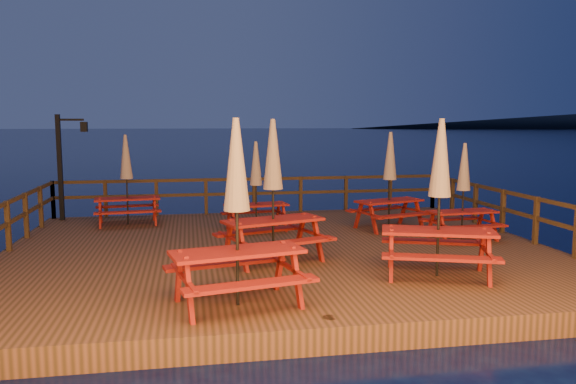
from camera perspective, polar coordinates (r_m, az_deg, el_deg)
name	(u,v)px	position (r m, az deg, el deg)	size (l,w,h in m)	color
ground	(279,265)	(12.72, -0.91, -7.40)	(500.00, 500.00, 0.00)	black
deck	(279,256)	(12.67, -0.91, -6.52)	(12.00, 10.00, 0.40)	#422C15
deck_piles	(279,278)	(12.80, -0.91, -8.70)	(11.44, 9.44, 1.40)	#321C0F
railing	(268,202)	(14.21, -2.06, -1.06)	(11.80, 9.75, 1.10)	#321C0F
lamp_post	(65,157)	(17.09, -21.68, 3.30)	(0.85, 0.18, 3.00)	black
picnic_table_0	(256,185)	(14.39, -3.26, 0.76)	(1.78, 1.54, 2.30)	maroon
picnic_table_1	(273,188)	(11.18, -1.53, 0.39)	(2.41, 2.18, 2.85)	maroon
picnic_table_2	(237,210)	(8.48, -5.21, -1.79)	(2.30, 2.03, 2.86)	maroon
picnic_table_3	(390,179)	(14.84, 10.29, 1.32)	(2.12, 1.91, 2.53)	maroon
picnic_table_4	(127,178)	(15.84, -16.08, 1.36)	(1.86, 1.59, 2.45)	maroon
picnic_table_5	(463,190)	(13.91, 17.38, 0.22)	(1.70, 1.44, 2.30)	maroon
picnic_table_6	(439,196)	(10.40, 15.13, -0.35)	(2.43, 2.21, 2.85)	maroon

